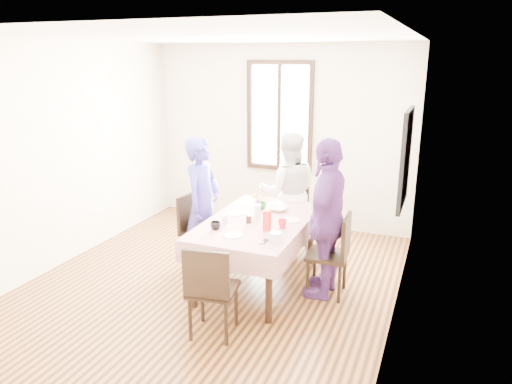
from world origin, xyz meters
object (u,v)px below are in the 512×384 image
(chair_right, at_px, (327,255))
(person_far, at_px, (288,192))
(dining_table, at_px, (258,252))
(person_left, at_px, (203,204))
(person_right, at_px, (327,219))
(chair_near, at_px, (213,289))
(chair_left, at_px, (202,232))
(chair_far, at_px, (288,216))

(chair_right, distance_m, person_far, 1.35)
(dining_table, bearing_deg, person_left, 168.87)
(person_left, relative_size, person_right, 0.94)
(chair_right, xyz_separation_m, chair_near, (-0.79, -1.16, 0.00))
(chair_near, relative_size, person_far, 0.57)
(chair_left, relative_size, person_right, 0.53)
(chair_left, xyz_separation_m, chair_right, (1.58, -0.10, 0.00))
(chair_far, bearing_deg, chair_near, 93.78)
(chair_right, bearing_deg, person_far, 34.57)
(chair_left, height_order, chair_near, same)
(person_far, bearing_deg, chair_right, 105.10)
(chair_far, xyz_separation_m, person_far, (0.00, -0.02, 0.34))
(person_right, bearing_deg, person_far, -141.95)
(chair_far, distance_m, person_right, 1.37)
(person_far, relative_size, person_right, 0.92)
(person_far, distance_m, person_right, 1.29)
(dining_table, bearing_deg, chair_right, 3.65)
(chair_far, height_order, chair_near, same)
(dining_table, xyz_separation_m, chair_near, (0.00, -1.11, 0.08))
(dining_table, xyz_separation_m, chair_right, (0.79, 0.05, 0.08))
(person_left, bearing_deg, chair_near, -147.72)
(chair_far, bearing_deg, person_left, 55.03)
(chair_far, relative_size, person_far, 0.57)
(dining_table, distance_m, person_far, 1.17)
(chair_left, xyz_separation_m, person_right, (1.55, -0.10, 0.41))
(chair_right, xyz_separation_m, chair_far, (-0.79, 1.06, 0.00))
(chair_near, bearing_deg, person_left, 112.07)
(chair_right, distance_m, person_left, 1.60)
(chair_left, xyz_separation_m, chair_near, (0.79, -1.26, 0.00))
(chair_far, bearing_deg, chair_left, 54.28)
(chair_far, height_order, person_left, person_left)
(dining_table, relative_size, chair_near, 1.77)
(person_left, xyz_separation_m, person_right, (1.53, -0.10, 0.05))
(chair_right, relative_size, chair_near, 1.00)
(chair_far, xyz_separation_m, person_right, (0.77, -1.06, 0.41))
(dining_table, bearing_deg, person_far, 90.00)
(chair_right, relative_size, chair_far, 1.00)
(chair_near, xyz_separation_m, person_left, (-0.77, 1.26, 0.36))
(dining_table, distance_m, chair_right, 0.79)
(dining_table, bearing_deg, chair_left, 169.16)
(chair_near, bearing_deg, person_right, 47.16)
(chair_near, bearing_deg, chair_left, 112.77)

